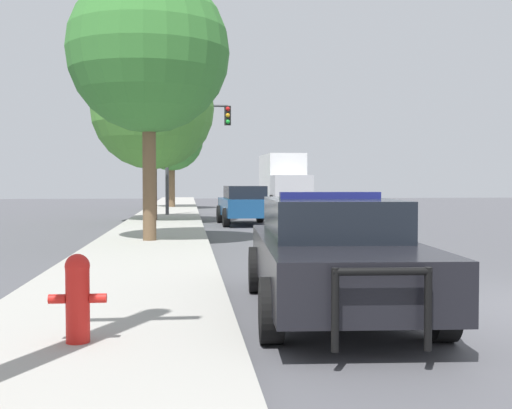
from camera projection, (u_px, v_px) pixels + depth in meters
The scene contains 11 objects.
ground_plane at pixel (500, 308), 8.55m from camera, with size 110.00×110.00×0.00m, color #4F4F54.
sidewalk_left at pixel (111, 311), 8.00m from camera, with size 3.00×110.00×0.13m.
police_car at pixel (332, 252), 8.26m from camera, with size 2.25×5.18×1.55m.
fire_hydrant at pixel (78, 295), 6.17m from camera, with size 0.55×0.24×0.86m.
traffic_light at pixel (192, 136), 29.90m from camera, with size 3.06×0.35×5.24m.
car_background_midblock at pixel (244, 204), 24.86m from camera, with size 2.02×4.06×1.51m.
car_background_distant at pixel (247, 193), 53.34m from camera, with size 2.29×4.35×1.27m.
box_truck at pixel (284, 180), 41.20m from camera, with size 2.70×6.69×3.43m.
tree_sidewalk_far at pixel (171, 139), 38.97m from camera, with size 3.87×3.87×6.07m.
tree_sidewalk_near at pixel (149, 52), 16.73m from camera, with size 4.24×4.24×7.07m.
tree_sidewalk_mid at pixel (152, 108), 25.71m from camera, with size 4.95×4.95×6.98m.
Camera 1 is at (-4.14, -8.10, 1.68)m, focal length 45.00 mm.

